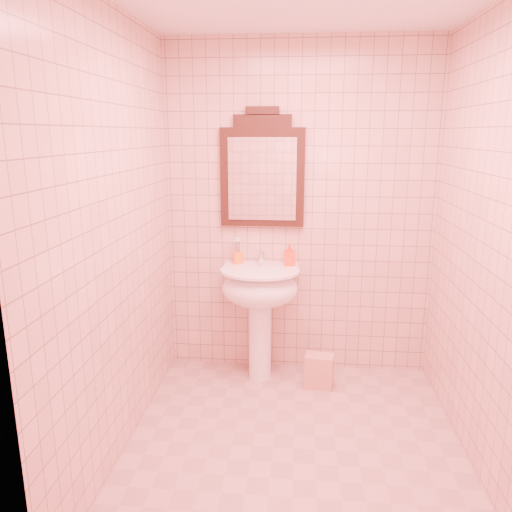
# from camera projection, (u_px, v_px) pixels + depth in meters

# --- Properties ---
(floor) EXTENTS (2.20, 2.20, 0.00)m
(floor) POSITION_uv_depth(u_px,v_px,m) (294.00, 448.00, 2.97)
(floor) COLOR tan
(floor) RESTS_ON ground
(back_wall) EXTENTS (2.00, 0.02, 2.50)m
(back_wall) POSITION_uv_depth(u_px,v_px,m) (299.00, 212.00, 3.74)
(back_wall) COLOR #DDAC9A
(back_wall) RESTS_ON floor
(pedestal_sink) EXTENTS (0.58, 0.58, 0.86)m
(pedestal_sink) POSITION_uv_depth(u_px,v_px,m) (260.00, 296.00, 3.68)
(pedestal_sink) COLOR white
(pedestal_sink) RESTS_ON floor
(faucet) EXTENTS (0.04, 0.16, 0.11)m
(faucet) POSITION_uv_depth(u_px,v_px,m) (261.00, 257.00, 3.75)
(faucet) COLOR white
(faucet) RESTS_ON pedestal_sink
(mirror) EXTENTS (0.62, 0.06, 0.87)m
(mirror) POSITION_uv_depth(u_px,v_px,m) (262.00, 172.00, 3.66)
(mirror) COLOR black
(mirror) RESTS_ON back_wall
(toothbrush_cup) EXTENTS (0.08, 0.08, 0.18)m
(toothbrush_cup) POSITION_uv_depth(u_px,v_px,m) (238.00, 257.00, 3.78)
(toothbrush_cup) COLOR orange
(toothbrush_cup) RESTS_ON pedestal_sink
(soap_dispenser) EXTENTS (0.08, 0.09, 0.17)m
(soap_dispenser) POSITION_uv_depth(u_px,v_px,m) (289.00, 255.00, 3.72)
(soap_dispenser) COLOR red
(soap_dispenser) RESTS_ON pedestal_sink
(towel) EXTENTS (0.22, 0.16, 0.25)m
(towel) POSITION_uv_depth(u_px,v_px,m) (319.00, 371.00, 3.67)
(towel) COLOR tan
(towel) RESTS_ON floor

